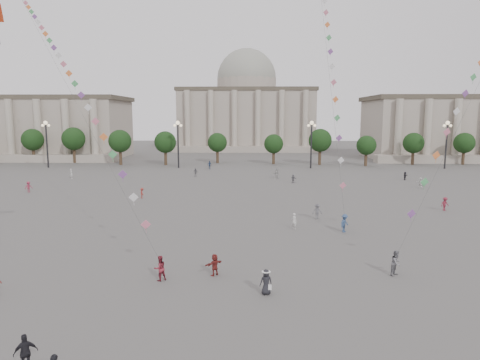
{
  "coord_description": "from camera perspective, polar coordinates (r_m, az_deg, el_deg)",
  "views": [
    {
      "loc": [
        1.18,
        -26.31,
        11.68
      ],
      "look_at": [
        0.31,
        12.0,
        5.95
      ],
      "focal_mm": 32.0,
      "sensor_mm": 36.0,
      "label": 1
    }
  ],
  "objects": [
    {
      "name": "kite_flyer_1",
      "position": [
        44.83,
        13.77,
        -5.61
      ],
      "size": [
        1.33,
        1.36,
        1.87
      ],
      "primitive_type": "imported",
      "rotation": [
        0.0,
        0.0,
        0.83
      ],
      "color": "#344C75",
      "rests_on": "ground"
    },
    {
      "name": "person_crowd_16",
      "position": [
        83.79,
        -5.97,
        1.01
      ],
      "size": [
        1.02,
        0.62,
        1.63
      ],
      "primitive_type": "imported",
      "rotation": [
        0.0,
        0.0,
        6.04
      ],
      "color": "slate",
      "rests_on": "ground"
    },
    {
      "name": "tree_row",
      "position": [
        104.5,
        0.65,
        5.06
      ],
      "size": [
        137.12,
        5.12,
        8.0
      ],
      "color": "#3C2A1E",
      "rests_on": "ground"
    },
    {
      "name": "lamp_post_far_west",
      "position": [
        106.89,
        -24.42,
        5.43
      ],
      "size": [
        2.0,
        0.9,
        10.65
      ],
      "color": "#262628",
      "rests_on": "ground"
    },
    {
      "name": "person_crowd_10",
      "position": [
        86.35,
        -21.56,
        0.77
      ],
      "size": [
        0.8,
        0.82,
        1.9
      ],
      "primitive_type": "imported",
      "rotation": [
        0.0,
        0.0,
        2.28
      ],
      "color": "silver",
      "rests_on": "ground"
    },
    {
      "name": "ground",
      "position": [
        28.81,
        -1.21,
        -15.42
      ],
      "size": [
        360.0,
        360.0,
        0.0
      ],
      "primitive_type": "plane",
      "color": "#514F4D",
      "rests_on": "ground"
    },
    {
      "name": "person_crowd_8",
      "position": [
        59.15,
        25.65,
        -2.89
      ],
      "size": [
        1.24,
        0.94,
        1.7
      ],
      "primitive_type": "imported",
      "rotation": [
        0.0,
        0.0,
        0.32
      ],
      "color": "maroon",
      "rests_on": "ground"
    },
    {
      "name": "lamp_post_mid_east",
      "position": [
        97.39,
        9.5,
        5.84
      ],
      "size": [
        2.0,
        0.9,
        10.65
      ],
      "color": "#262628",
      "rests_on": "ground"
    },
    {
      "name": "lamp_post_mid_west",
      "position": [
        97.75,
        -8.28,
        5.88
      ],
      "size": [
        2.0,
        0.9,
        10.65
      ],
      "color": "#262628",
      "rests_on": "ground"
    },
    {
      "name": "tourist_2",
      "position": [
        32.23,
        -3.4,
        -11.21
      ],
      "size": [
        1.44,
        1.38,
        1.63
      ],
      "primitive_type": "imported",
      "rotation": [
        0.0,
        0.0,
        3.89
      ],
      "color": "maroon",
      "rests_on": "ground"
    },
    {
      "name": "person_crowd_13",
      "position": [
        45.15,
        7.24,
        -5.44
      ],
      "size": [
        0.72,
        0.73,
        1.7
      ],
      "primitive_type": "imported",
      "rotation": [
        0.0,
        0.0,
        2.32
      ],
      "color": "silver",
      "rests_on": "ground"
    },
    {
      "name": "kite_train_west",
      "position": [
        60.66,
        -23.52,
        15.33
      ],
      "size": [
        34.47,
        47.93,
        69.01
      ],
      "color": "#3F3F3F",
      "rests_on": "ground"
    },
    {
      "name": "kite_flyer_2",
      "position": [
        34.15,
        20.1,
        -10.35
      ],
      "size": [
        1.16,
        1.15,
        1.89
      ],
      "primitive_type": "imported",
      "rotation": [
        0.0,
        0.0,
        0.77
      ],
      "color": "slate",
      "rests_on": "ground"
    },
    {
      "name": "tourist_4",
      "position": [
        23.43,
        -26.68,
        -19.86
      ],
      "size": [
        1.12,
        0.92,
        1.79
      ],
      "primitive_type": "imported",
      "rotation": [
        0.0,
        0.0,
        3.7
      ],
      "color": "black",
      "rests_on": "ground"
    },
    {
      "name": "lamp_post_far_east",
      "position": [
        105.89,
        25.86,
        5.32
      ],
      "size": [
        2.0,
        0.9,
        10.65
      ],
      "color": "#262628",
      "rests_on": "ground"
    },
    {
      "name": "person_crowd_9",
      "position": [
        84.64,
        21.15,
        0.52
      ],
      "size": [
        1.3,
        1.34,
        1.53
      ],
      "primitive_type": "imported",
      "rotation": [
        0.0,
        0.0,
        0.82
      ],
      "color": "black",
      "rests_on": "ground"
    },
    {
      "name": "person_crowd_6",
      "position": [
        49.76,
        10.27,
        -4.15
      ],
      "size": [
        1.23,
        0.79,
        1.79
      ],
      "primitive_type": "imported",
      "rotation": [
        0.0,
        0.0,
        0.11
      ],
      "color": "#5B5B5F",
      "rests_on": "ground"
    },
    {
      "name": "kite_flyer_0",
      "position": [
        31.71,
        -10.63,
        -11.48
      ],
      "size": [
        1.13,
        1.09,
        1.84
      ],
      "primitive_type": "imported",
      "rotation": [
        0.0,
        0.0,
        3.78
      ],
      "color": "maroon",
      "rests_on": "ground"
    },
    {
      "name": "hat_person",
      "position": [
        29.02,
        3.5,
        -13.35
      ],
      "size": [
        0.93,
        0.72,
        1.7
      ],
      "color": "black",
      "rests_on": "ground"
    },
    {
      "name": "person_crowd_12",
      "position": [
        76.4,
        7.13,
        0.21
      ],
      "size": [
        1.21,
        1.35,
        1.49
      ],
      "primitive_type": "imported",
      "rotation": [
        0.0,
        0.0,
        2.25
      ],
      "color": "slate",
      "rests_on": "ground"
    },
    {
      "name": "person_crowd_7",
      "position": [
        76.3,
        22.91,
        -0.32
      ],
      "size": [
        1.66,
        1.18,
        1.73
      ],
      "primitive_type": "imported",
      "rotation": [
        0.0,
        0.0,
        2.68
      ],
      "color": "silver",
      "rests_on": "ground"
    },
    {
      "name": "person_crowd_4",
      "position": [
        81.17,
        4.87,
        0.88
      ],
      "size": [
        1.43,
        1.8,
        1.91
      ],
      "primitive_type": "imported",
      "rotation": [
        0.0,
        0.0,
        4.15
      ],
      "color": "#B5B5B1",
      "rests_on": "ground"
    },
    {
      "name": "person_crowd_17",
      "position": [
        62.87,
        -12.92,
        -1.71
      ],
      "size": [
        0.98,
        1.14,
        1.53
      ],
      "primitive_type": "imported",
      "rotation": [
        0.0,
        0.0,
        2.09
      ],
      "color": "maroon",
      "rests_on": "ground"
    },
    {
      "name": "person_crowd_2",
      "position": [
        73.76,
        -26.36,
        -0.83
      ],
      "size": [
        1.23,
        1.2,
        1.69
      ],
      "primitive_type": "imported",
      "rotation": [
        0.0,
        0.0,
        0.73
      ],
      "color": "maroon",
      "rests_on": "ground"
    },
    {
      "name": "person_crowd_0",
      "position": [
        95.34,
        -4.09,
        2.01
      ],
      "size": [
        1.11,
        1.07,
        1.86
      ],
      "primitive_type": "imported",
      "rotation": [
        0.0,
        0.0,
        0.75
      ],
      "color": "navy",
      "rests_on": "ground"
    },
    {
      "name": "hall_central",
      "position": [
        155.55,
        0.87,
        9.45
      ],
      "size": [
        48.3,
        34.3,
        35.5
      ],
      "color": "#A5988A",
      "rests_on": "ground"
    }
  ]
}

